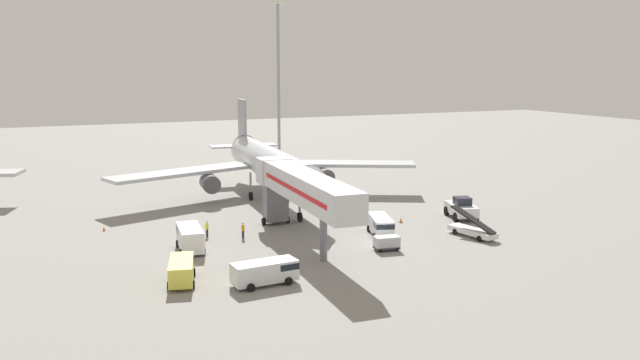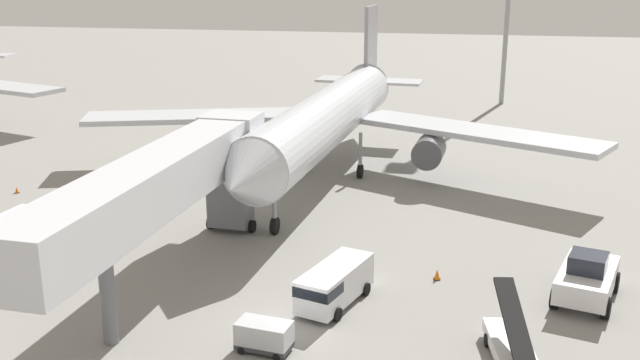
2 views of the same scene
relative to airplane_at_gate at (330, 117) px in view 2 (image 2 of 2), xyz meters
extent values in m
plane|color=gray|center=(3.14, -24.85, -4.90)|extent=(300.00, 300.00, 0.00)
cylinder|color=silver|center=(-0.11, -1.41, 0.10)|extent=(6.61, 31.02, 4.22)
cone|color=silver|center=(-1.45, -18.57, 0.10)|extent=(4.40, 3.96, 4.13)
cone|color=silver|center=(1.31, 16.76, 0.41)|extent=(4.44, 5.97, 4.01)
cube|color=gray|center=(1.20, 15.35, 4.31)|extent=(0.71, 4.47, 6.75)
cube|color=silver|center=(3.69, 14.75, 0.63)|extent=(5.30, 3.63, 0.24)
cube|color=silver|center=(-1.35, 15.14, 0.63)|extent=(5.30, 3.63, 0.24)
cube|color=silver|center=(11.32, 0.63, -0.85)|extent=(19.83, 12.88, 0.44)
cube|color=silver|center=(-11.08, 2.38, -0.85)|extent=(20.35, 10.25, 0.44)
cylinder|color=#4C4C51|center=(7.84, -0.34, -2.29)|extent=(2.56, 3.20, 2.33)
cylinder|color=#4C4C51|center=(-7.80, 0.88, -2.29)|extent=(2.56, 3.20, 2.33)
cylinder|color=gray|center=(-1.05, -13.38, -2.76)|extent=(0.28, 0.28, 3.19)
cylinder|color=black|center=(-1.05, -13.38, -4.35)|extent=(0.43, 1.12, 1.10)
cylinder|color=gray|center=(2.45, 0.24, -2.76)|extent=(0.28, 0.28, 3.19)
cylinder|color=black|center=(2.45, 0.24, -4.35)|extent=(0.43, 1.12, 1.10)
cylinder|color=gray|center=(-2.38, 0.62, -2.76)|extent=(0.28, 0.28, 3.19)
cylinder|color=black|center=(-2.38, 0.62, -4.35)|extent=(0.43, 1.12, 1.10)
cube|color=silver|center=(-4.58, -24.06, 1.15)|extent=(4.23, 21.71, 2.70)
cube|color=red|center=(-6.10, -23.97, 1.15)|extent=(1.08, 18.09, 0.44)
cube|color=silver|center=(-3.92, -12.70, 1.15)|extent=(3.61, 2.99, 2.84)
cube|color=#232833|center=(-3.85, -11.40, 1.40)|extent=(3.31, 0.43, 0.90)
cube|color=slate|center=(-3.96, -13.30, -2.35)|extent=(2.65, 1.94, 4.30)
cylinder|color=black|center=(-5.38, -13.21, -4.50)|extent=(0.35, 0.82, 0.80)
cylinder|color=black|center=(-2.54, -13.38, -4.50)|extent=(0.35, 0.82, 0.80)
cylinder|color=slate|center=(-4.83, -28.37, -2.55)|extent=(0.70, 0.70, 4.70)
cube|color=white|center=(16.89, -19.59, -3.78)|extent=(3.88, 5.69, 1.14)
cube|color=#232833|center=(16.82, -19.84, -2.76)|extent=(2.20, 2.22, 0.90)
cylinder|color=black|center=(17.56, -21.55, -4.35)|extent=(0.69, 1.17, 1.10)
cylinder|color=black|center=(15.27, -20.87, -4.35)|extent=(0.69, 1.17, 1.10)
cylinder|color=black|center=(18.51, -18.31, -4.35)|extent=(0.69, 1.17, 1.10)
cylinder|color=black|center=(16.22, -17.63, -4.35)|extent=(0.69, 1.17, 1.10)
cube|color=white|center=(12.93, -27.02, -4.33)|extent=(2.53, 5.93, 0.55)
cube|color=black|center=(12.93, -27.02, -3.02)|extent=(1.83, 5.85, 2.01)
cylinder|color=black|center=(11.90, -25.45, -4.60)|extent=(0.32, 0.63, 0.60)
cylinder|color=black|center=(13.40, -25.20, -4.60)|extent=(0.32, 0.63, 0.60)
cube|color=white|center=(4.43, -22.49, -3.75)|extent=(3.37, 5.57, 1.72)
cube|color=#1E232D|center=(3.90, -24.19, -3.38)|extent=(2.33, 2.17, 0.55)
cylinder|color=black|center=(4.82, -24.31, -4.56)|extent=(0.53, 0.75, 0.68)
cylinder|color=black|center=(3.08, -23.77, -4.56)|extent=(0.53, 0.75, 0.68)
cylinder|color=black|center=(5.78, -21.21, -4.56)|extent=(0.53, 0.75, 0.68)
cylinder|color=black|center=(4.05, -20.67, -4.56)|extent=(0.53, 0.75, 0.68)
cube|color=white|center=(-15.30, -20.11, -3.59)|extent=(2.64, 5.68, 2.04)
cube|color=#1E232D|center=(-15.10, -18.25, -3.15)|extent=(2.28, 1.97, 0.65)
cylinder|color=black|center=(-16.11, -18.31, -4.56)|extent=(0.44, 0.72, 0.68)
cylinder|color=black|center=(-14.13, -18.52, -4.56)|extent=(0.44, 0.72, 0.68)
cylinder|color=black|center=(-14.48, -21.91, -4.56)|extent=(0.44, 0.72, 0.68)
cube|color=#38383D|center=(2.19, -27.78, -4.61)|extent=(2.56, 1.64, 0.22)
cube|color=silver|center=(2.19, -27.78, -4.01)|extent=(2.56, 1.64, 0.99)
cylinder|color=black|center=(3.10, -27.31, -4.72)|extent=(0.37, 0.17, 0.36)
cylinder|color=black|center=(2.93, -28.49, -4.72)|extent=(0.37, 0.17, 0.36)
cylinder|color=black|center=(1.44, -27.07, -4.72)|extent=(0.37, 0.17, 0.36)
cylinder|color=black|center=(1.27, -28.25, -4.72)|extent=(0.37, 0.17, 0.36)
cylinder|color=#1E2333|center=(-9.23, -17.79, -4.50)|extent=(0.33, 0.33, 0.81)
cylinder|color=orange|center=(-9.23, -17.79, -3.77)|extent=(0.43, 0.43, 0.64)
sphere|color=tan|center=(-9.23, -17.79, -3.33)|extent=(0.22, 0.22, 0.22)
cylinder|color=#1E2333|center=(-12.48, -15.59, -4.50)|extent=(0.34, 0.34, 0.81)
cylinder|color=#D8EA19|center=(-12.48, -15.59, -3.77)|extent=(0.45, 0.45, 0.64)
sphere|color=tan|center=(-12.48, -15.59, -3.32)|extent=(0.22, 0.22, 0.22)
cube|color=black|center=(-22.14, -8.67, -4.89)|extent=(0.31, 0.31, 0.03)
cone|color=orange|center=(-22.14, -8.67, -4.65)|extent=(0.26, 0.26, 0.46)
cube|color=black|center=(9.36, -18.50, -4.89)|extent=(0.39, 0.39, 0.03)
cone|color=orange|center=(9.36, -18.50, -4.59)|extent=(0.33, 0.33, 0.57)
camera|label=1|loc=(-28.85, -81.58, 12.95)|focal=36.89mm
camera|label=2|loc=(10.29, -56.21, 11.71)|focal=41.70mm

